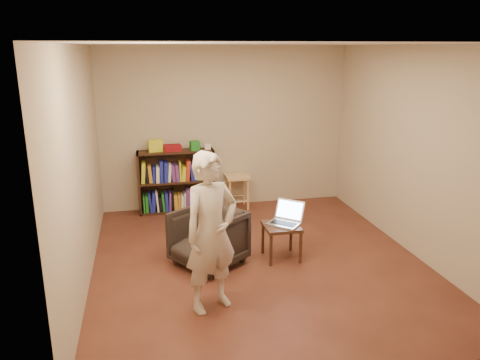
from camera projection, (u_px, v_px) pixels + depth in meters
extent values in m
plane|color=#482117|center=(258.00, 261.00, 5.82)|extent=(4.50, 4.50, 0.00)
plane|color=white|center=(261.00, 44.00, 5.11)|extent=(4.50, 4.50, 0.00)
plane|color=tan|center=(225.00, 128.00, 7.58)|extent=(4.00, 0.00, 4.00)
plane|color=tan|center=(81.00, 168.00, 5.06)|extent=(0.00, 4.50, 4.50)
plane|color=tan|center=(414.00, 152.00, 5.87)|extent=(0.00, 4.50, 4.50)
cube|color=black|center=(139.00, 183.00, 7.36)|extent=(0.03, 0.30, 1.00)
cube|color=black|center=(213.00, 179.00, 7.59)|extent=(0.03, 0.30, 1.00)
cube|color=black|center=(176.00, 179.00, 7.61)|extent=(1.20, 0.02, 1.00)
cube|color=black|center=(178.00, 210.00, 7.61)|extent=(1.20, 0.30, 0.03)
cube|color=black|center=(176.00, 181.00, 7.47)|extent=(1.14, 0.30, 0.03)
cube|color=black|center=(175.00, 152.00, 7.34)|extent=(1.20, 0.30, 0.03)
cube|color=yellow|center=(156.00, 146.00, 7.27)|extent=(0.23, 0.17, 0.18)
cube|color=maroon|center=(172.00, 148.00, 7.31)|extent=(0.29, 0.22, 0.09)
cube|color=#207923|center=(195.00, 146.00, 7.36)|extent=(0.16, 0.16, 0.14)
cube|color=white|center=(208.00, 147.00, 7.44)|extent=(0.10, 0.10, 0.08)
cube|color=tan|center=(237.00, 177.00, 7.62)|extent=(0.38, 0.38, 0.04)
cylinder|color=tan|center=(230.00, 196.00, 7.52)|extent=(0.04, 0.04, 0.51)
cylinder|color=tan|center=(248.00, 195.00, 7.58)|extent=(0.04, 0.04, 0.51)
cylinder|color=tan|center=(227.00, 191.00, 7.80)|extent=(0.04, 0.04, 0.51)
cylinder|color=tan|center=(244.00, 190.00, 7.86)|extent=(0.04, 0.04, 0.51)
imported|color=black|center=(208.00, 238.00, 5.65)|extent=(1.04, 1.04, 0.69)
cube|color=black|center=(282.00, 226.00, 5.79)|extent=(0.43, 0.43, 0.04)
cylinder|color=black|center=(271.00, 250.00, 5.64)|extent=(0.04, 0.04, 0.40)
cylinder|color=black|center=(300.00, 248.00, 5.71)|extent=(0.04, 0.04, 0.40)
cylinder|color=black|center=(263.00, 238.00, 5.99)|extent=(0.04, 0.04, 0.40)
cylinder|color=black|center=(291.00, 236.00, 6.07)|extent=(0.04, 0.04, 0.40)
cube|color=silver|center=(284.00, 224.00, 5.79)|extent=(0.45, 0.44, 0.02)
cube|color=black|center=(284.00, 223.00, 5.79)|extent=(0.33, 0.32, 0.00)
cube|color=silver|center=(290.00, 210.00, 5.91)|extent=(0.35, 0.33, 0.25)
cube|color=#A6BFE8|center=(290.00, 210.00, 5.91)|extent=(0.30, 0.28, 0.20)
imported|color=beige|center=(211.00, 233.00, 4.58)|extent=(0.70, 0.60, 1.63)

